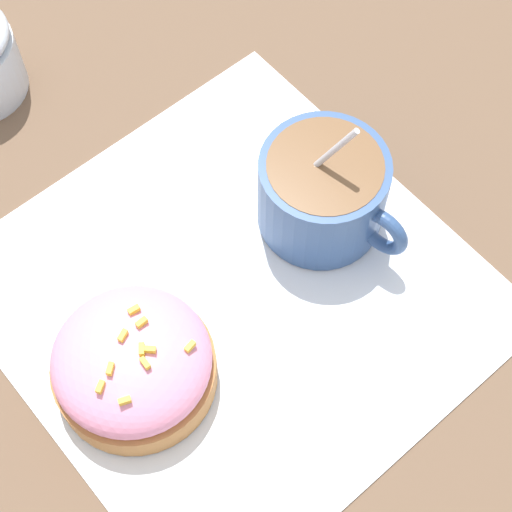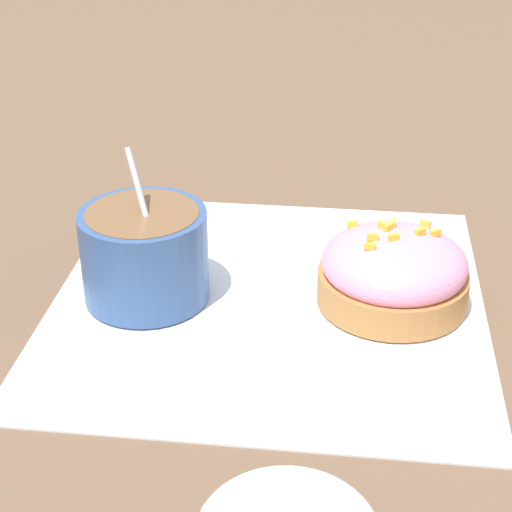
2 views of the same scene
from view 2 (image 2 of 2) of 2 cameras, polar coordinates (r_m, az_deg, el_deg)
ground_plane at (r=0.58m, az=0.84°, el=-3.03°), size 3.00×3.00×0.00m
paper_napkin at (r=0.58m, az=0.84°, el=-2.91°), size 0.29×0.30×0.00m
coffee_cup at (r=0.57m, az=-7.44°, el=0.39°), size 0.08×0.11×0.10m
frosted_pastry at (r=0.57m, az=9.15°, el=-1.04°), size 0.10×0.10×0.05m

